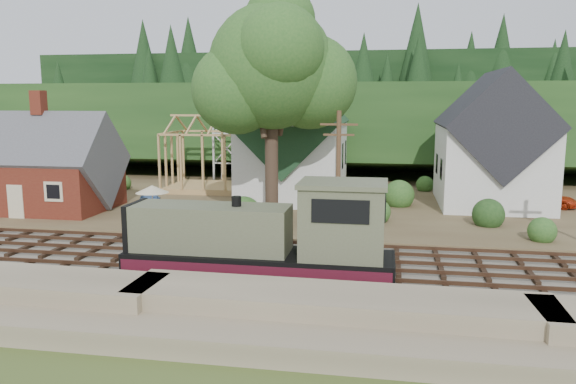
% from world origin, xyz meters
% --- Properties ---
extents(ground, '(140.00, 140.00, 0.00)m').
position_xyz_m(ground, '(0.00, 0.00, 0.00)').
color(ground, '#384C1E').
rests_on(ground, ground).
extents(embankment, '(64.00, 5.00, 1.60)m').
position_xyz_m(embankment, '(0.00, -8.50, 0.00)').
color(embankment, '#7F7259').
rests_on(embankment, ground).
extents(railroad_bed, '(64.00, 11.00, 0.16)m').
position_xyz_m(railroad_bed, '(0.00, 0.00, 0.08)').
color(railroad_bed, '#726B5B').
rests_on(railroad_bed, ground).
extents(village_flat, '(64.00, 26.00, 0.30)m').
position_xyz_m(village_flat, '(0.00, 18.00, 0.15)').
color(village_flat, brown).
rests_on(village_flat, ground).
extents(hillside, '(70.00, 28.96, 12.74)m').
position_xyz_m(hillside, '(0.00, 42.00, 0.00)').
color(hillside, '#1E3F19').
rests_on(hillside, ground).
extents(ridge, '(80.00, 20.00, 12.00)m').
position_xyz_m(ridge, '(0.00, 58.00, 0.00)').
color(ridge, black).
rests_on(ridge, ground).
extents(depot, '(10.80, 7.41, 9.00)m').
position_xyz_m(depot, '(-16.00, 11.00, 3.21)').
color(depot, '#5A1E14').
rests_on(depot, village_flat).
extents(church, '(8.40, 15.17, 13.00)m').
position_xyz_m(church, '(2.00, 19.68, 5.18)').
color(church, silver).
rests_on(church, village_flat).
extents(farmhouse, '(8.40, 10.80, 10.60)m').
position_xyz_m(farmhouse, '(18.00, 19.00, 4.87)').
color(farmhouse, silver).
rests_on(farmhouse, village_flat).
extents(timber_frame, '(8.20, 6.20, 6.99)m').
position_xyz_m(timber_frame, '(-6.00, 22.00, 3.27)').
color(timber_frame, tan).
rests_on(timber_frame, village_flat).
extents(lattice_tower, '(3.20, 3.20, 12.12)m').
position_xyz_m(lattice_tower, '(-6.00, 28.00, 10.03)').
color(lattice_tower, silver).
rests_on(lattice_tower, village_flat).
extents(big_tree, '(10.90, 8.40, 14.70)m').
position_xyz_m(big_tree, '(2.17, 10.08, 10.22)').
color(big_tree, '#38281E').
rests_on(big_tree, village_flat).
extents(telegraph_pole_near, '(2.20, 0.28, 8.00)m').
position_xyz_m(telegraph_pole_near, '(7.00, 5.20, 4.25)').
color(telegraph_pole_near, '#4C331E').
rests_on(telegraph_pole_near, ground).
extents(locomotive, '(12.25, 3.06, 4.89)m').
position_xyz_m(locomotive, '(4.52, -3.00, 2.16)').
color(locomotive, black).
rests_on(locomotive, railroad_bed).
extents(car_blue, '(3.08, 4.14, 1.31)m').
position_xyz_m(car_blue, '(-8.19, 12.68, 0.96)').
color(car_blue, '#4E74A9').
rests_on(car_blue, village_flat).
extents(car_green, '(4.16, 2.73, 1.30)m').
position_xyz_m(car_green, '(-17.54, 9.42, 0.95)').
color(car_green, '#719D6C').
rests_on(car_green, village_flat).
extents(car_red, '(4.69, 3.38, 1.19)m').
position_xyz_m(car_red, '(22.42, 18.64, 0.89)').
color(car_red, red).
rests_on(car_red, village_flat).
extents(patio_set, '(2.26, 2.26, 2.51)m').
position_xyz_m(patio_set, '(-6.03, 8.26, 2.44)').
color(patio_set, silver).
rests_on(patio_set, village_flat).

